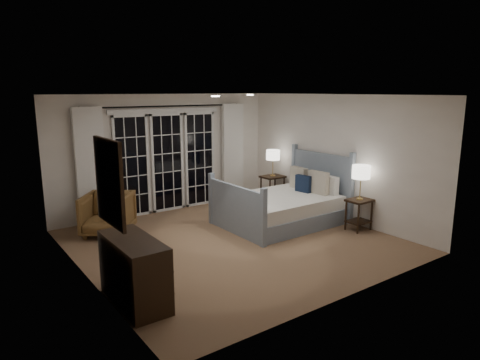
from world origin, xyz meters
TOP-DOWN VIEW (x-y plane):
  - floor at (0.00, 0.00)m, footprint 5.00×5.00m
  - ceiling at (0.00, 0.00)m, footprint 5.00×5.00m
  - wall_left at (-2.50, 0.00)m, footprint 0.02×5.00m
  - wall_right at (2.50, 0.00)m, footprint 0.02×5.00m
  - wall_back at (0.00, 2.50)m, footprint 5.00×0.02m
  - wall_front at (0.00, -2.50)m, footprint 5.00×0.02m
  - french_doors at (0.00, 2.46)m, footprint 2.50×0.04m
  - curtain_rod at (0.00, 2.40)m, footprint 3.50×0.03m
  - curtain_left at (-1.65, 2.38)m, footprint 0.55×0.10m
  - curtain_right at (1.65, 2.38)m, footprint 0.55×0.10m
  - downlight_a at (0.80, 0.60)m, footprint 0.12×0.12m
  - downlight_b at (-0.60, -0.40)m, footprint 0.12×0.12m
  - bed at (1.42, 0.31)m, footprint 2.24×1.61m
  - nightstand_left at (2.26, -0.85)m, footprint 0.45×0.36m
  - nightstand_right at (2.19, 1.56)m, footprint 0.50×0.40m
  - lamp_left at (2.26, -0.85)m, footprint 0.33×0.33m
  - lamp_right at (2.19, 1.56)m, footprint 0.31×0.31m
  - armchair at (-1.62, 1.65)m, footprint 1.16×1.16m
  - dresser at (-2.23, -1.06)m, footprint 0.49×1.16m
  - mirror at (-2.47, -1.06)m, footprint 0.05×0.85m

SIDE VIEW (x-z plane):
  - floor at x=0.00m, z-range 0.00..0.00m
  - bed at x=1.42m, z-range -0.32..0.98m
  - armchair at x=-1.62m, z-range 0.00..0.76m
  - nightstand_left at x=2.26m, z-range 0.09..0.68m
  - dresser at x=-2.23m, z-range 0.00..0.82m
  - nightstand_right at x=2.19m, z-range 0.10..0.76m
  - french_doors at x=0.00m, z-range -0.01..2.19m
  - lamp_left at x=2.26m, z-range 0.78..1.42m
  - lamp_right at x=2.19m, z-range 0.83..1.43m
  - curtain_left at x=-1.65m, z-range 0.02..2.27m
  - curtain_right at x=1.65m, z-range 0.02..2.27m
  - wall_left at x=-2.50m, z-range 0.00..2.50m
  - wall_right at x=2.50m, z-range 0.00..2.50m
  - wall_back at x=0.00m, z-range 0.00..2.50m
  - wall_front at x=0.00m, z-range 0.00..2.50m
  - mirror at x=-2.47m, z-range 1.05..2.05m
  - curtain_rod at x=0.00m, z-range 2.23..2.27m
  - downlight_a at x=0.80m, z-range 2.48..2.50m
  - downlight_b at x=-0.60m, z-range 2.48..2.50m
  - ceiling at x=0.00m, z-range 2.50..2.50m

